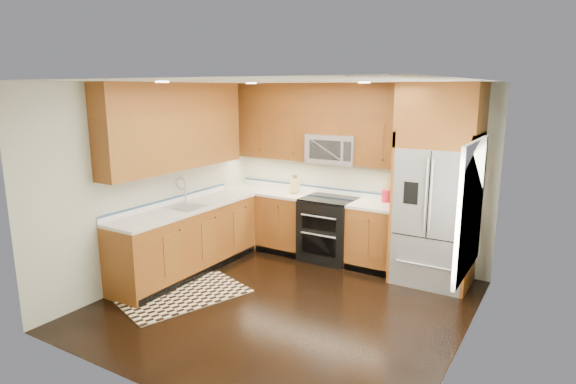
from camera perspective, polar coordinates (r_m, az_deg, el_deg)
The scene contains 16 objects.
ground at distance 5.89m, azimuth -0.46°, elevation -13.20°, with size 4.00×4.00×0.00m, color black.
wall_back at distance 7.20m, azimuth 7.89°, elevation 2.30°, with size 4.00×0.02×2.60m, color beige.
wall_left at distance 6.70m, azimuth -15.20°, elevation 1.25°, with size 0.02×4.00×2.60m, color beige.
wall_right at distance 4.76m, azimuth 20.54°, elevation -3.53°, with size 0.02×4.00×2.60m, color beige.
window at distance 4.93m, azimuth 20.81°, elevation -1.82°, with size 0.04×1.10×1.30m.
base_cabinets at distance 7.07m, azimuth -5.18°, elevation -4.92°, with size 2.85×3.00×0.90m.
countertop at distance 6.95m, azimuth -3.74°, elevation -1.17°, with size 2.86×3.01×0.04m.
upper_cabinets at distance 6.88m, azimuth -3.94°, elevation 8.01°, with size 2.85×3.00×1.15m.
range at distance 7.20m, azimuth 4.82°, elevation -4.42°, with size 0.76×0.67×0.95m.
microwave at distance 7.07m, azimuth 5.46°, elevation 5.13°, with size 0.76×0.40×0.42m.
refrigerator at distance 6.45m, azimuth 17.22°, elevation 0.74°, with size 0.98×0.75×2.60m.
sink_faucet at distance 6.74m, azimuth -12.11°, elevation -1.21°, with size 0.54×0.44×0.37m.
rug at distance 6.25m, azimuth -12.22°, elevation -11.86°, with size 0.90×1.50×0.01m, color black.
knife_block at distance 7.41m, azimuth 0.85°, elevation 0.77°, with size 0.11×0.15×0.28m.
utensil_crock at distance 6.96m, azimuth 11.57°, elevation -0.17°, with size 0.15×0.15×0.36m.
cutting_board at distance 6.96m, azimuth 13.28°, elevation -1.21°, with size 0.26×0.26×0.02m, color brown.
Camera 1 is at (2.79, -4.53, 2.53)m, focal length 30.00 mm.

